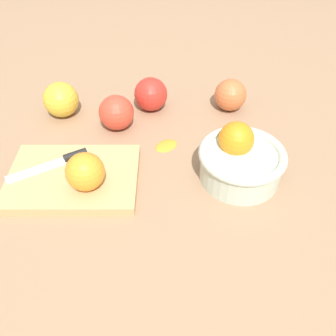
{
  "coord_description": "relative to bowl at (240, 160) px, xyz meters",
  "views": [
    {
      "loc": [
        0.03,
        0.54,
        0.49
      ],
      "look_at": [
        -0.04,
        0.06,
        0.04
      ],
      "focal_mm": 38.85,
      "sensor_mm": 36.0,
      "label": 1
    }
  ],
  "objects": [
    {
      "name": "ground_plane",
      "position": [
        0.18,
        -0.06,
        -0.04
      ],
      "size": [
        2.4,
        2.4,
        0.0
      ],
      "primitive_type": "plane",
      "color": "#997556"
    },
    {
      "name": "cutting_board",
      "position": [
        0.31,
        -0.03,
        -0.03
      ],
      "size": [
        0.26,
        0.21,
        0.02
      ],
      "primitive_type": "cube",
      "rotation": [
        0.0,
        0.0,
        -0.16
      ],
      "color": "tan",
      "rests_on": "ground_plane"
    },
    {
      "name": "apple_front_right",
      "position": [
        0.34,
        -0.26,
        -0.0
      ],
      "size": [
        0.08,
        0.08,
        0.08
      ],
      "primitive_type": "sphere",
      "color": "gold",
      "rests_on": "ground_plane"
    },
    {
      "name": "apple_front_right_2",
      "position": [
        0.22,
        -0.19,
        -0.0
      ],
      "size": [
        0.08,
        0.08,
        0.08
      ],
      "primitive_type": "sphere",
      "color": "#D6422D",
      "rests_on": "ground_plane"
    },
    {
      "name": "apple_front_left",
      "position": [
        -0.05,
        -0.22,
        -0.0
      ],
      "size": [
        0.07,
        0.07,
        0.07
      ],
      "primitive_type": "sphere",
      "color": "#CC6638",
      "rests_on": "ground_plane"
    },
    {
      "name": "apple_front_left_2",
      "position": [
        0.14,
        -0.25,
        -0.0
      ],
      "size": [
        0.08,
        0.08,
        0.08
      ],
      "primitive_type": "sphere",
      "color": "red",
      "rests_on": "ground_plane"
    },
    {
      "name": "bowl",
      "position": [
        0.0,
        0.0,
        0.0
      ],
      "size": [
        0.16,
        0.16,
        0.1
      ],
      "color": "beige",
      "rests_on": "ground_plane"
    },
    {
      "name": "knife",
      "position": [
        0.34,
        -0.07,
        -0.02
      ],
      "size": [
        0.15,
        0.07,
        0.01
      ],
      "color": "silver",
      "rests_on": "cutting_board"
    },
    {
      "name": "citrus_peel",
      "position": [
        0.12,
        -0.11,
        -0.04
      ],
      "size": [
        0.06,
        0.06,
        0.01
      ],
      "primitive_type": "ellipsoid",
      "rotation": [
        0.0,
        0.0,
        3.7
      ],
      "color": "orange",
      "rests_on": "ground_plane"
    },
    {
      "name": "orange_on_board",
      "position": [
        0.28,
        0.0,
        0.01
      ],
      "size": [
        0.07,
        0.07,
        0.07
      ],
      "primitive_type": "sphere",
      "color": "orange",
      "rests_on": "cutting_board"
    }
  ]
}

